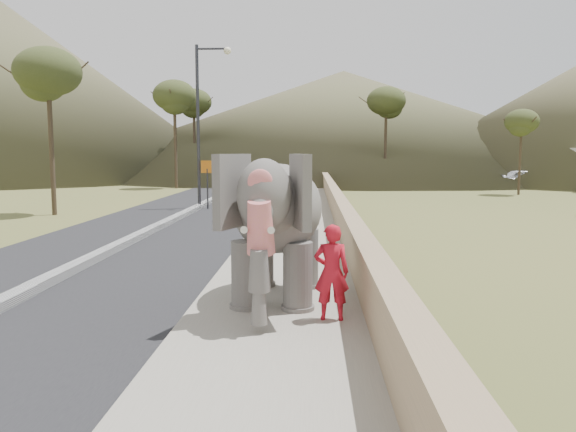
# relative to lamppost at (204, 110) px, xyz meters

# --- Properties ---
(ground) EXTENTS (160.00, 160.00, 0.00)m
(ground) POSITION_rel_lamppost_xyz_m (4.69, -17.45, -4.87)
(ground) COLOR olive
(ground) RESTS_ON ground
(road) EXTENTS (7.00, 120.00, 0.03)m
(road) POSITION_rel_lamppost_xyz_m (-0.31, -7.45, -4.86)
(road) COLOR black
(road) RESTS_ON ground
(median) EXTENTS (0.35, 120.00, 0.22)m
(median) POSITION_rel_lamppost_xyz_m (-0.31, -7.45, -4.76)
(median) COLOR black
(median) RESTS_ON ground
(walkway) EXTENTS (3.00, 120.00, 0.15)m
(walkway) POSITION_rel_lamppost_xyz_m (4.69, -7.45, -4.80)
(walkway) COLOR #9E9687
(walkway) RESTS_ON ground
(parapet) EXTENTS (0.30, 120.00, 1.10)m
(parapet) POSITION_rel_lamppost_xyz_m (6.34, -7.45, -4.32)
(parapet) COLOR tan
(parapet) RESTS_ON ground
(lamppost) EXTENTS (1.76, 0.36, 8.00)m
(lamppost) POSITION_rel_lamppost_xyz_m (0.00, 0.00, 0.00)
(lamppost) COLOR #2C2D31
(lamppost) RESTS_ON ground
(signboard) EXTENTS (0.60, 0.08, 2.40)m
(signboard) POSITION_rel_lamppost_xyz_m (0.19, -0.43, -3.23)
(signboard) COLOR #2D2D33
(signboard) RESTS_ON ground
(distant_car) EXTENTS (4.26, 1.78, 1.44)m
(distant_car) POSITION_rel_lamppost_xyz_m (22.23, 17.27, -4.15)
(distant_car) COLOR silver
(distant_car) RESTS_ON ground
(hill_far) EXTENTS (80.00, 80.00, 14.00)m
(hill_far) POSITION_rel_lamppost_xyz_m (9.69, 52.55, 2.13)
(hill_far) COLOR brown
(hill_far) RESTS_ON ground
(elephant_and_man) EXTENTS (2.27, 3.74, 2.62)m
(elephant_and_man) POSITION_rel_lamppost_xyz_m (4.71, -17.54, -3.42)
(elephant_and_man) COLOR slate
(elephant_and_man) RESTS_ON ground
(motorcyclist) EXTENTS (1.09, 1.64, 1.95)m
(motorcyclist) POSITION_rel_lamppost_xyz_m (2.21, 1.57, -4.07)
(motorcyclist) COLOR #9C230E
(motorcyclist) RESTS_ON ground
(trees) EXTENTS (47.51, 42.87, 9.20)m
(trees) POSITION_rel_lamppost_xyz_m (6.70, 12.91, -0.91)
(trees) COLOR #473828
(trees) RESTS_ON ground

